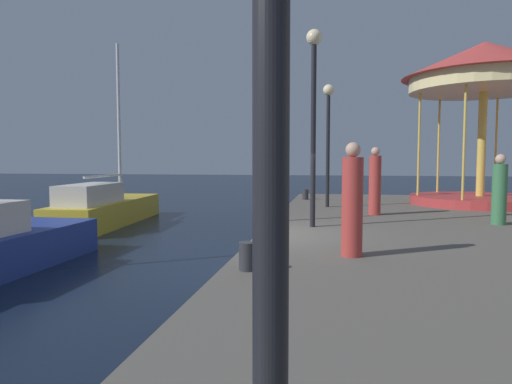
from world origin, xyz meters
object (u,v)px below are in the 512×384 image
person_near_carousel (499,192)px  lamp_post_mid_promenade (314,94)px  sailboat_yellow (105,208)px  carousel (484,83)px  bollard_south (247,256)px  lamp_post_far_end (328,123)px  bollard_north (305,194)px  person_mid_promenade (352,203)px  person_far_corner (375,183)px

person_near_carousel → lamp_post_mid_promenade: bearing=-165.4°
sailboat_yellow → lamp_post_mid_promenade: sailboat_yellow is taller
carousel → bollard_south: 13.02m
sailboat_yellow → lamp_post_far_end: bearing=-0.0°
bollard_north → person_mid_promenade: (1.42, -10.50, 0.67)m
sailboat_yellow → bollard_south: sailboat_yellow is taller
bollard_south → carousel: bearing=60.0°
lamp_post_mid_promenade → person_mid_promenade: 3.94m
person_mid_promenade → bollard_south: bearing=-140.4°
sailboat_yellow → person_mid_promenade: sailboat_yellow is taller
sailboat_yellow → person_far_corner: bearing=-12.0°
bollard_south → lamp_post_mid_promenade: bearing=80.9°
lamp_post_far_end → person_near_carousel: 5.75m
carousel → lamp_post_mid_promenade: 8.46m
person_near_carousel → person_mid_promenade: 5.64m
lamp_post_mid_promenade → bollard_north: bearing=95.0°
person_near_carousel → person_far_corner: person_far_corner is taller
carousel → lamp_post_far_end: bearing=-161.8°
carousel → bollard_south: (-6.20, -10.73, -4.00)m
bollard_north → person_near_carousel: 8.00m
person_far_corner → bollard_south: bearing=-108.3°
carousel → person_mid_promenade: carousel is taller
bollard_south → person_mid_promenade: size_ratio=0.22×
sailboat_yellow → carousel: sailboat_yellow is taller
lamp_post_far_end → person_mid_promenade: lamp_post_far_end is taller
lamp_post_far_end → person_far_corner: lamp_post_far_end is taller
person_near_carousel → lamp_post_far_end: bearing=140.2°
bollard_south → person_far_corner: 7.44m
person_mid_promenade → carousel: bearing=63.6°
sailboat_yellow → person_mid_promenade: (8.47, -7.78, 1.05)m
lamp_post_mid_promenade → bollard_south: size_ratio=11.30×
sailboat_yellow → bollard_north: sailboat_yellow is taller
lamp_post_mid_promenade → person_near_carousel: lamp_post_mid_promenade is taller
bollard_north → person_far_corner: person_far_corner is taller
bollard_north → bollard_south: bearing=-90.3°
lamp_post_far_end → bollard_south: (-0.97, -9.01, -2.57)m
lamp_post_mid_promenade → person_mid_promenade: size_ratio=2.45×
person_mid_promenade → person_near_carousel: bearing=49.9°
bollard_south → person_far_corner: size_ratio=0.21×
bollard_north → person_far_corner: size_ratio=0.21×
bollard_south → bollard_north: bearing=89.7°
person_near_carousel → carousel: bearing=78.2°
bollard_south → person_near_carousel: bearing=47.3°
sailboat_yellow → lamp_post_far_end: (7.94, -0.00, 2.96)m
person_near_carousel → person_far_corner: size_ratio=0.89×
lamp_post_far_end → bollard_north: 3.85m
person_mid_promenade → person_far_corner: (0.83, 5.80, 0.04)m
bollard_north → person_near_carousel: bearing=-50.8°
sailboat_yellow → bollard_south: bearing=-52.2°
sailboat_yellow → person_near_carousel: (12.10, -3.46, 0.98)m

